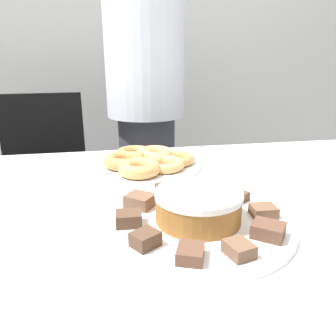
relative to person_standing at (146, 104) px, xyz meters
The scene contains 24 objects.
wall_back 0.81m from the person_standing, 88.87° to the left, with size 8.00×0.05×2.60m.
table 0.91m from the person_standing, 89.13° to the right, with size 1.74×0.94×0.75m.
person_standing is the anchor object (origin of this frame).
office_chair_left 0.66m from the person_standing, behind, with size 0.48×0.48×0.91m.
plate_cake 1.04m from the person_standing, 91.09° to the right, with size 0.39×0.39×0.01m.
plate_donuts 0.66m from the person_standing, 96.33° to the right, with size 0.32×0.32×0.01m.
frosted_cake 1.04m from the person_standing, 91.09° to the right, with size 0.18×0.18×0.06m.
lamington_0 1.05m from the person_standing, 98.80° to the right, with size 0.05×0.05×0.03m.
lamington_1 1.13m from the person_standing, 96.98° to the right, with size 0.06×0.06×0.03m.
lamington_2 1.17m from the person_standing, 93.38° to the right, with size 0.06×0.06×0.02m.
lamington_3 1.17m from the person_standing, 89.15° to the right, with size 0.05×0.06×0.02m.
lamington_4 1.13m from the person_standing, 85.44° to the right, with size 0.07×0.07×0.03m.
lamington_5 1.05m from the person_standing, 83.44° to the right, with size 0.05×0.05×0.02m.
lamington_6 0.97m from the person_standing, 84.23° to the right, with size 0.06×0.06×0.02m.
lamington_7 0.91m from the person_standing, 88.14° to the right, with size 0.06×0.07×0.02m.
lamington_8 0.91m from the person_standing, 93.62° to the right, with size 0.06×0.06×0.03m.
lamington_9 0.96m from the person_standing, 97.74° to the right, with size 0.08×0.07×0.03m.
donut_0 0.65m from the person_standing, 96.33° to the right, with size 0.10×0.10×0.03m.
donut_1 0.75m from the person_standing, 98.41° to the right, with size 0.12×0.12×0.04m.
donut_2 0.70m from the person_standing, 92.61° to the right, with size 0.12×0.12×0.03m.
donut_3 0.66m from the person_standing, 88.45° to the right, with size 0.12×0.12×0.03m.
donut_4 0.60m from the person_standing, 94.30° to the right, with size 0.12×0.12×0.04m.
donut_5 0.60m from the person_standing, 100.69° to the right, with size 0.12×0.12×0.04m.
donut_6 0.68m from the person_standing, 102.60° to the right, with size 0.12×0.12×0.04m.
Camera 1 is at (-0.20, -0.73, 1.07)m, focal length 35.00 mm.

